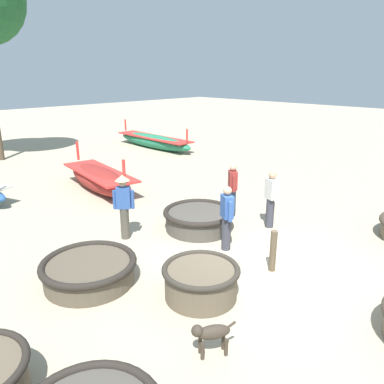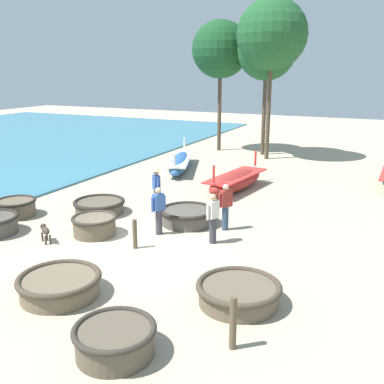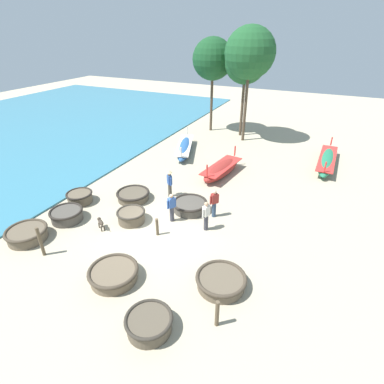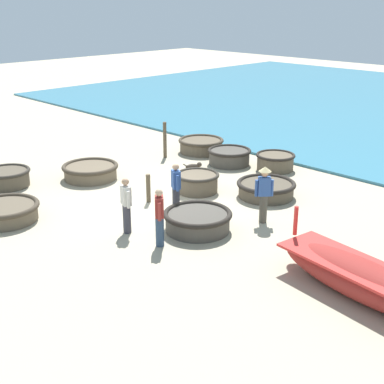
% 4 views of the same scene
% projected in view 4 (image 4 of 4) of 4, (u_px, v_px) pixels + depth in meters
% --- Properties ---
extents(ground_plane, '(80.00, 80.00, 0.00)m').
position_uv_depth(ground_plane, '(165.00, 202.00, 16.85)').
color(ground_plane, tan).
extents(coracle_far_right, '(1.98, 1.98, 0.51)m').
position_uv_depth(coracle_far_right, '(5.00, 211.00, 15.41)').
color(coracle_far_right, brown).
rests_on(coracle_far_right, ground).
extents(coracle_front_left, '(1.99, 1.99, 0.53)m').
position_uv_depth(coracle_front_left, '(90.00, 171.00, 19.01)').
color(coracle_front_left, brown).
rests_on(coracle_front_left, ground).
extents(coracle_front_right, '(1.89, 1.89, 0.57)m').
position_uv_depth(coracle_front_right, '(201.00, 145.00, 22.28)').
color(coracle_front_right, brown).
rests_on(coracle_front_right, ground).
extents(coracle_far_left, '(1.46, 1.46, 0.63)m').
position_uv_depth(coracle_far_left, '(197.00, 182.00, 17.71)').
color(coracle_far_left, brown).
rests_on(coracle_far_left, ground).
extents(coracle_upturned, '(1.60, 1.60, 0.59)m').
position_uv_depth(coracle_upturned, '(7.00, 177.00, 18.23)').
color(coracle_upturned, brown).
rests_on(coracle_upturned, ground).
extents(coracle_weathered, '(1.92, 1.92, 0.56)m').
position_uv_depth(coracle_weathered, '(198.00, 220.00, 14.73)').
color(coracle_weathered, '#4C473F').
rests_on(coracle_weathered, ground).
extents(coracle_nearest, '(1.68, 1.68, 0.61)m').
position_uv_depth(coracle_nearest, '(229.00, 156.00, 20.63)').
color(coracle_nearest, '#4C473F').
rests_on(coracle_nearest, ground).
extents(coracle_tilted, '(1.91, 1.91, 0.51)m').
position_uv_depth(coracle_tilted, '(266.00, 188.00, 17.26)').
color(coracle_tilted, brown).
rests_on(coracle_tilted, ground).
extents(coracle_beside_post, '(1.46, 1.46, 0.62)m').
position_uv_depth(coracle_beside_post, '(275.00, 161.00, 19.97)').
color(coracle_beside_post, brown).
rests_on(coracle_beside_post, ground).
extents(long_boat_white_hull, '(1.73, 4.36, 1.47)m').
position_uv_depth(long_boat_white_hull, '(362.00, 279.00, 11.40)').
color(long_boat_white_hull, maroon).
rests_on(long_boat_white_hull, ground).
extents(fisherman_hauling, '(0.36, 0.47, 1.57)m').
position_uv_depth(fisherman_hauling, '(176.00, 187.00, 15.68)').
color(fisherman_hauling, '#383842').
rests_on(fisherman_hauling, ground).
extents(fisherman_standing_left, '(0.42, 0.39, 1.67)m').
position_uv_depth(fisherman_standing_left, '(264.00, 191.00, 15.05)').
color(fisherman_standing_left, '#4C473D').
rests_on(fisherman_standing_left, ground).
extents(fisherman_crouching, '(0.39, 0.43, 1.57)m').
position_uv_depth(fisherman_crouching, '(159.00, 216.00, 13.62)').
color(fisherman_crouching, '#2D425B').
rests_on(fisherman_crouching, ground).
extents(fisherman_standing_right, '(0.33, 0.50, 1.57)m').
position_uv_depth(fisherman_standing_right, '(126.00, 204.00, 14.41)').
color(fisherman_standing_right, '#383842').
rests_on(fisherman_standing_right, ground).
extents(dog, '(0.61, 0.44, 0.55)m').
position_uv_depth(dog, '(194.00, 167.00, 19.13)').
color(dog, '#3D3328').
rests_on(dog, ground).
extents(mooring_post_inland, '(0.14, 0.14, 1.45)m').
position_uv_depth(mooring_post_inland, '(165.00, 140.00, 21.41)').
color(mooring_post_inland, brown).
rests_on(mooring_post_inland, ground).
extents(mooring_post_shoreline, '(0.14, 0.14, 0.91)m').
position_uv_depth(mooring_post_shoreline, '(148.00, 188.00, 16.75)').
color(mooring_post_shoreline, brown).
rests_on(mooring_post_shoreline, ground).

